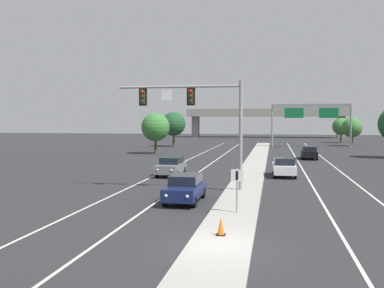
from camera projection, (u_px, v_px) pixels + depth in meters
name	position (u px, v px, depth m)	size (l,w,h in m)	color
ground_plane	(219.00, 249.00, 16.25)	(260.00, 260.00, 0.00)	#28282B
median_island	(248.00, 181.00, 33.92)	(2.40, 110.00, 0.15)	#9E9B93
lane_stripe_oncoming_center	(202.00, 170.00, 41.65)	(0.14, 100.00, 0.01)	silver
lane_stripe_receding_center	(304.00, 172.00, 39.95)	(0.14, 100.00, 0.01)	silver
edge_stripe_left	(168.00, 169.00, 42.25)	(0.14, 100.00, 0.01)	silver
edge_stripe_right	(342.00, 173.00, 39.35)	(0.14, 100.00, 0.01)	silver
overhead_signal_mast	(200.00, 110.00, 29.37)	(8.42, 0.44, 7.20)	gray
median_sign_post	(237.00, 184.00, 21.87)	(0.60, 0.10, 2.20)	gray
car_oncoming_navy	(185.00, 188.00, 25.53)	(1.85, 4.48, 1.58)	#141E4C
car_oncoming_grey	(171.00, 166.00, 37.59)	(1.87, 4.49, 1.58)	slate
car_receding_white	(284.00, 167.00, 37.08)	(1.93, 4.51, 1.58)	silver
car_receding_black	(309.00, 152.00, 53.38)	(1.88, 4.50, 1.58)	black
traffic_cone_median_nose	(221.00, 226.00, 17.62)	(0.36, 0.36, 0.74)	black
highway_sign_gantry	(311.00, 111.00, 75.25)	(13.28, 0.42, 7.50)	gray
overpass_bridge	(266.00, 116.00, 118.13)	(42.40, 6.40, 7.65)	gray
tree_far_right_c	(341.00, 126.00, 90.85)	(3.57, 3.57, 5.16)	#4C3823
tree_far_left_a	(155.00, 127.00, 61.46)	(3.95, 3.95, 5.71)	#4C3823
tree_far_left_c	(174.00, 124.00, 78.09)	(4.24, 4.24, 6.13)	#4C3823
tree_far_right_b	(352.00, 127.00, 79.21)	(3.57, 3.57, 5.17)	#4C3823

